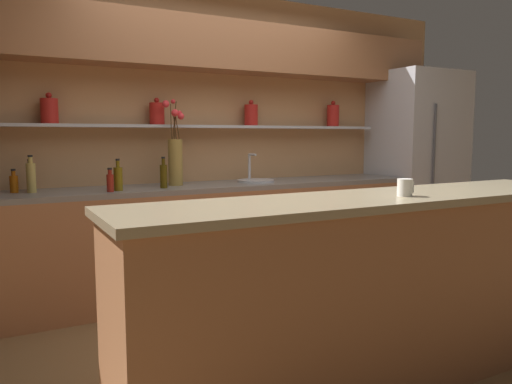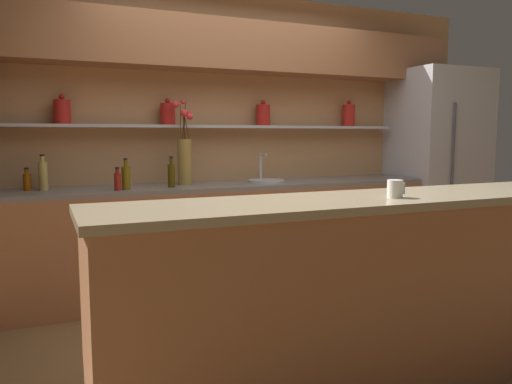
# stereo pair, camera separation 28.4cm
# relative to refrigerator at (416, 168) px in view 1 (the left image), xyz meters

# --- Properties ---
(ground_plane) EXTENTS (12.00, 12.00, 0.00)m
(ground_plane) POSITION_rel_refrigerator_xyz_m (-2.18, -1.20, -0.99)
(ground_plane) COLOR brown
(back_wall_unit) EXTENTS (5.20, 0.44, 2.60)m
(back_wall_unit) POSITION_rel_refrigerator_xyz_m (-2.18, 0.33, 0.56)
(back_wall_unit) COLOR tan
(back_wall_unit) RESTS_ON ground_plane
(back_counter_unit) EXTENTS (3.62, 0.62, 0.92)m
(back_counter_unit) POSITION_rel_refrigerator_xyz_m (-2.25, 0.04, -0.53)
(back_counter_unit) COLOR #99603D
(back_counter_unit) RESTS_ON ground_plane
(island_counter) EXTENTS (2.87, 0.61, 1.02)m
(island_counter) POSITION_rel_refrigerator_xyz_m (-2.18, -1.86, -0.48)
(island_counter) COLOR #99603D
(island_counter) RESTS_ON ground_plane
(refrigerator) EXTENTS (0.84, 0.73, 1.98)m
(refrigerator) POSITION_rel_refrigerator_xyz_m (0.00, 0.00, 0.00)
(refrigerator) COLOR #B7B7BC
(refrigerator) RESTS_ON ground_plane
(flower_vase) EXTENTS (0.16, 0.15, 0.71)m
(flower_vase) POSITION_rel_refrigerator_xyz_m (-2.63, 0.09, 0.17)
(flower_vase) COLOR olive
(flower_vase) RESTS_ON back_counter_unit
(sink_fixture) EXTENTS (0.33, 0.33, 0.25)m
(sink_fixture) POSITION_rel_refrigerator_xyz_m (-1.90, 0.05, -0.05)
(sink_fixture) COLOR #B7B7BC
(sink_fixture) RESTS_ON back_counter_unit
(bottle_sauce_0) EXTENTS (0.05, 0.05, 0.18)m
(bottle_sauce_0) POSITION_rel_refrigerator_xyz_m (-3.21, -0.14, 0.00)
(bottle_sauce_0) COLOR maroon
(bottle_sauce_0) RESTS_ON back_counter_unit
(bottle_spirit_1) EXTENTS (0.06, 0.06, 0.27)m
(bottle_spirit_1) POSITION_rel_refrigerator_xyz_m (-3.72, 0.08, 0.04)
(bottle_spirit_1) COLOR tan
(bottle_spirit_1) RESTS_ON back_counter_unit
(bottle_oil_2) EXTENTS (0.05, 0.05, 0.24)m
(bottle_oil_2) POSITION_rel_refrigerator_xyz_m (-3.72, 0.21, 0.03)
(bottle_oil_2) COLOR brown
(bottle_oil_2) RESTS_ON back_counter_unit
(bottle_oil_3) EXTENTS (0.06, 0.06, 0.25)m
(bottle_oil_3) POSITION_rel_refrigerator_xyz_m (-2.78, -0.07, 0.03)
(bottle_oil_3) COLOR #47380A
(bottle_oil_3) RESTS_ON back_counter_unit
(bottle_sauce_4) EXTENTS (0.06, 0.06, 0.17)m
(bottle_sauce_4) POSITION_rel_refrigerator_xyz_m (-3.83, 0.13, -0.00)
(bottle_sauce_4) COLOR #9E4C0A
(bottle_sauce_4) RESTS_ON back_counter_unit
(bottle_oil_5) EXTENTS (0.06, 0.06, 0.24)m
(bottle_oil_5) POSITION_rel_refrigerator_xyz_m (-3.14, -0.09, 0.02)
(bottle_oil_5) COLOR brown
(bottle_oil_5) RESTS_ON back_counter_unit
(coffee_mug) EXTENTS (0.10, 0.08, 0.09)m
(coffee_mug) POSITION_rel_refrigerator_xyz_m (-2.10, -1.95, 0.07)
(coffee_mug) COLOR silver
(coffee_mug) RESTS_ON island_counter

